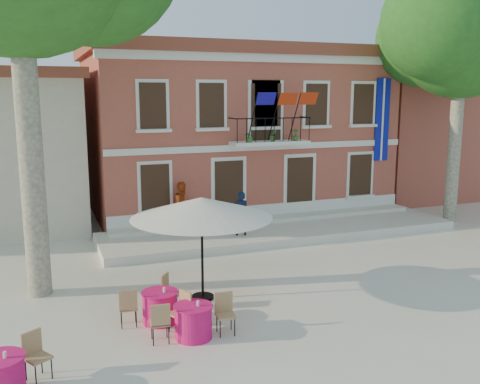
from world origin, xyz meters
name	(u,v)px	position (x,y,z in m)	size (l,w,h in m)	color
ground	(283,276)	(0.00, 0.00, 0.00)	(90.00, 90.00, 0.00)	beige
main_building	(232,129)	(2.00, 9.99, 3.78)	(13.50, 9.59, 7.50)	#AD513E
neighbor_east	(422,133)	(14.00, 11.00, 3.22)	(9.40, 9.40, 6.40)	#AD513E
terrace	(281,231)	(2.00, 4.40, 0.15)	(14.00, 3.40, 0.30)	silver
plane_tree_east	(463,32)	(9.67, 3.70, 7.89)	(5.43, 5.43, 10.66)	#A59E84
patio_umbrella	(202,208)	(-2.82, -0.88, 2.50)	(3.74, 3.74, 2.78)	black
pedestrian_navy	(241,213)	(0.09, 3.84, 1.12)	(0.60, 0.39, 1.64)	black
pedestrian_orange	(183,205)	(-1.63, 5.60, 1.21)	(0.88, 0.69, 1.82)	#C84617
cafe_table_0	(193,320)	(-3.71, -3.07, 0.42)	(1.95, 0.90, 0.95)	#DE1474
cafe_table_1	(160,305)	(-4.23, -1.97, 0.43)	(1.72, 1.86, 0.95)	#DE1474
cafe_table_2	(1,375)	(-7.64, -4.13, 0.42)	(1.86, 1.36, 0.95)	#DE1474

